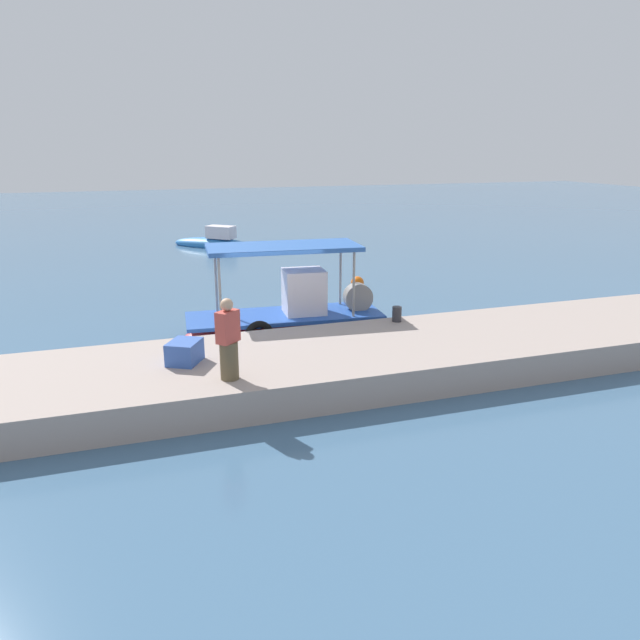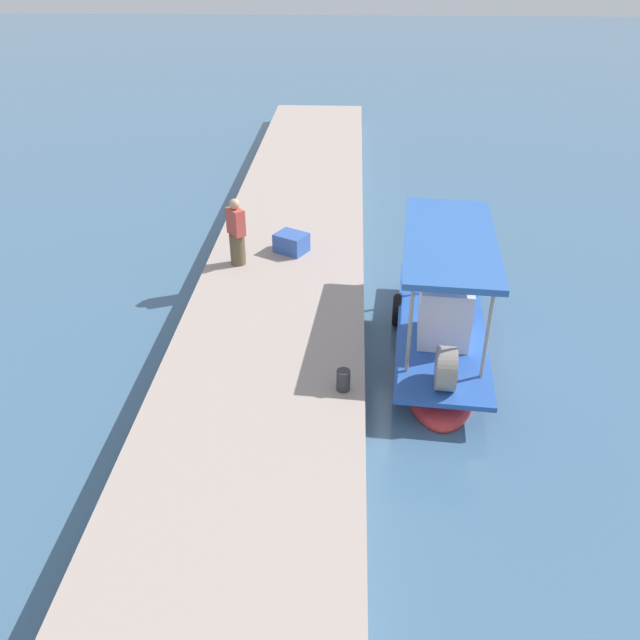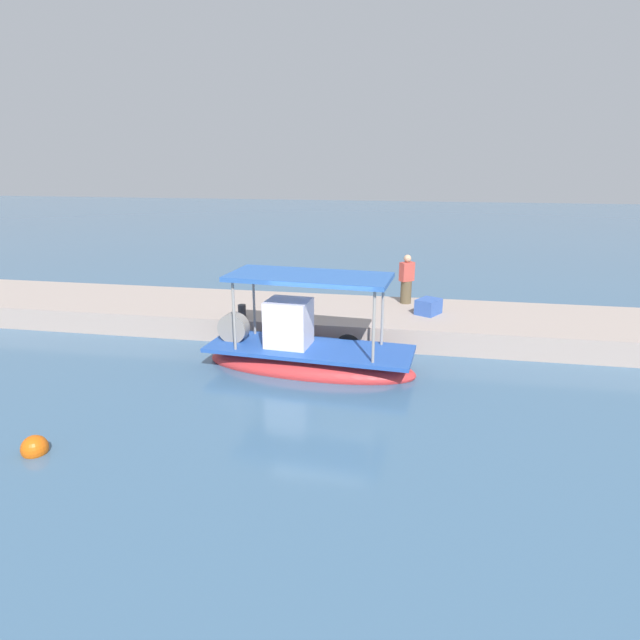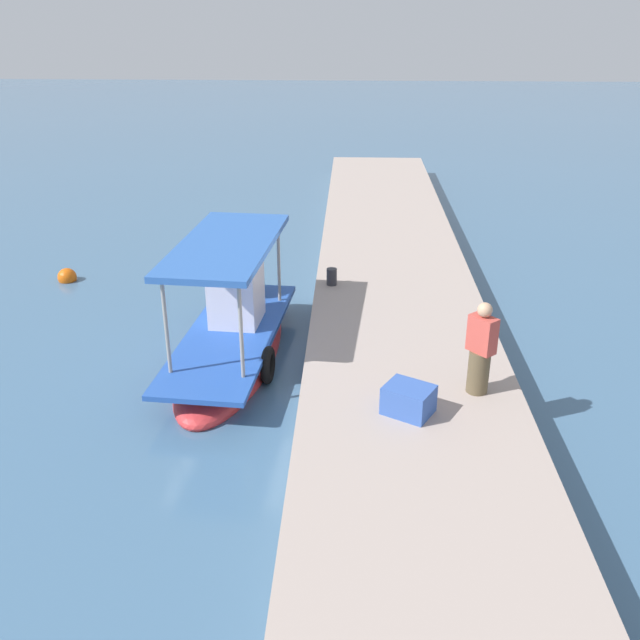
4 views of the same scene
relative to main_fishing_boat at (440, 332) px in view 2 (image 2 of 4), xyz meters
name	(u,v)px [view 2 (image 2 of 4)]	position (x,y,z in m)	size (l,w,h in m)	color
ground_plane	(438,336)	(-0.55, 0.06, -0.43)	(120.00, 120.00, 0.00)	#406484
dock_quay	(277,318)	(-0.55, -3.44, -0.08)	(36.00, 3.75, 0.70)	#A6958B
main_fishing_boat	(440,332)	(0.00, 0.00, 0.00)	(5.70, 2.22, 2.86)	red
fisherman_near_bollard	(237,235)	(-2.43, -4.54, 1.00)	(0.51, 0.51, 1.62)	brown
mooring_bollard	(343,380)	(2.38, -1.95, 0.47)	(0.24, 0.24, 0.39)	#2D2D33
cargo_crate	(291,243)	(-3.16, -3.34, 0.50)	(0.73, 0.59, 0.47)	#355AAE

